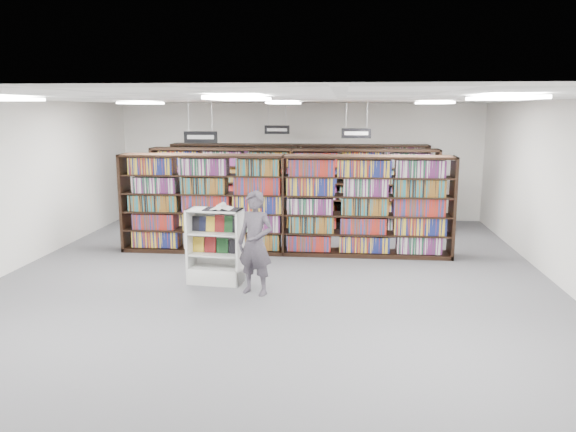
# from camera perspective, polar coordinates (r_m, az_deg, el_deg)

# --- Properties ---
(floor) EXTENTS (12.00, 12.00, 0.00)m
(floor) POSITION_cam_1_polar(r_m,az_deg,el_deg) (10.13, -1.57, -6.63)
(floor) COLOR #4E4E53
(floor) RESTS_ON ground
(ceiling) EXTENTS (10.00, 12.00, 0.10)m
(ceiling) POSITION_cam_1_polar(r_m,az_deg,el_deg) (9.67, -1.67, 11.78)
(ceiling) COLOR white
(ceiling) RESTS_ON wall_back
(wall_back) EXTENTS (10.00, 0.10, 3.20)m
(wall_back) POSITION_cam_1_polar(r_m,az_deg,el_deg) (15.71, 1.14, 5.56)
(wall_back) COLOR white
(wall_back) RESTS_ON ground
(wall_front) EXTENTS (10.00, 0.10, 3.20)m
(wall_front) POSITION_cam_1_polar(r_m,az_deg,el_deg) (4.06, -12.48, -10.20)
(wall_front) COLOR white
(wall_front) RESTS_ON ground
(wall_left) EXTENTS (0.10, 12.00, 3.20)m
(wall_left) POSITION_cam_1_polar(r_m,az_deg,el_deg) (11.52, -27.15, 2.46)
(wall_left) COLOR white
(wall_left) RESTS_ON ground
(wall_right) EXTENTS (0.10, 12.00, 3.20)m
(wall_right) POSITION_cam_1_polar(r_m,az_deg,el_deg) (10.41, 26.85, 1.71)
(wall_right) COLOR white
(wall_right) RESTS_ON ground
(bookshelf_row_near) EXTENTS (7.00, 0.60, 2.10)m
(bookshelf_row_near) POSITION_cam_1_polar(r_m,az_deg,el_deg) (11.82, -0.39, 1.14)
(bookshelf_row_near) COLOR black
(bookshelf_row_near) RESTS_ON floor
(bookshelf_row_mid) EXTENTS (7.00, 0.60, 2.10)m
(bookshelf_row_mid) POSITION_cam_1_polar(r_m,az_deg,el_deg) (13.79, 0.48, 2.53)
(bookshelf_row_mid) COLOR black
(bookshelf_row_mid) RESTS_ON floor
(bookshelf_row_far) EXTENTS (7.00, 0.60, 2.10)m
(bookshelf_row_far) POSITION_cam_1_polar(r_m,az_deg,el_deg) (15.47, 1.04, 3.43)
(bookshelf_row_far) COLOR black
(bookshelf_row_far) RESTS_ON floor
(aisle_sign_left) EXTENTS (0.65, 0.02, 0.80)m
(aisle_sign_left) POSITION_cam_1_polar(r_m,az_deg,el_deg) (10.95, -8.87, 8.04)
(aisle_sign_left) COLOR #B2B2B7
(aisle_sign_left) RESTS_ON ceiling
(aisle_sign_right) EXTENTS (0.65, 0.02, 0.80)m
(aisle_sign_right) POSITION_cam_1_polar(r_m,az_deg,el_deg) (12.60, 6.96, 8.43)
(aisle_sign_right) COLOR #B2B2B7
(aisle_sign_right) RESTS_ON ceiling
(aisle_sign_center) EXTENTS (0.65, 0.02, 0.80)m
(aisle_sign_center) POSITION_cam_1_polar(r_m,az_deg,el_deg) (14.70, -1.12, 8.84)
(aisle_sign_center) COLOR #B2B2B7
(aisle_sign_center) RESTS_ON ceiling
(troffer_front_center) EXTENTS (0.60, 1.20, 0.04)m
(troffer_front_center) POSITION_cam_1_polar(r_m,az_deg,el_deg) (6.70, -4.98, 11.83)
(troffer_front_center) COLOR white
(troffer_front_center) RESTS_ON ceiling
(troffer_front_right) EXTENTS (0.60, 1.20, 0.04)m
(troffer_front_right) POSITION_cam_1_polar(r_m,az_deg,el_deg) (6.83, 21.14, 11.14)
(troffer_front_right) COLOR white
(troffer_front_right) RESTS_ON ceiling
(troffer_back_left) EXTENTS (0.60, 1.20, 0.04)m
(troffer_back_left) POSITION_cam_1_polar(r_m,az_deg,el_deg) (12.34, -14.67, 11.04)
(troffer_back_left) COLOR white
(troffer_back_left) RESTS_ON ceiling
(troffer_back_center) EXTENTS (0.60, 1.20, 0.04)m
(troffer_back_center) POSITION_cam_1_polar(r_m,az_deg,el_deg) (11.66, -0.40, 11.42)
(troffer_back_center) COLOR white
(troffer_back_center) RESTS_ON ceiling
(troffer_back_right) EXTENTS (0.60, 1.20, 0.04)m
(troffer_back_right) POSITION_cam_1_polar(r_m,az_deg,el_deg) (11.73, 14.62, 11.07)
(troffer_back_right) COLOR white
(troffer_back_right) RESTS_ON ceiling
(endcap_display) EXTENTS (0.99, 0.57, 1.33)m
(endcap_display) POSITION_cam_1_polar(r_m,az_deg,el_deg) (10.04, -7.29, -4.13)
(endcap_display) COLOR silver
(endcap_display) RESTS_ON floor
(open_book) EXTENTS (0.64, 0.40, 0.13)m
(open_book) POSITION_cam_1_polar(r_m,az_deg,el_deg) (9.75, -6.77, 0.83)
(open_book) COLOR black
(open_book) RESTS_ON endcap_display
(shopper) EXTENTS (0.74, 0.61, 1.73)m
(shopper) POSITION_cam_1_polar(r_m,az_deg,el_deg) (9.26, -3.34, -2.77)
(shopper) COLOR #4B454F
(shopper) RESTS_ON floor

